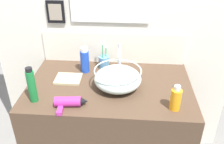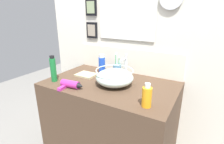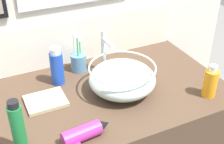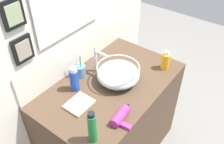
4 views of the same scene
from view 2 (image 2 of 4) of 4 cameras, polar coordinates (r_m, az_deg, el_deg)
The scene contains 10 objects.
vanity_counter at distance 1.69m, azimuth -0.51°, elevation -16.54°, with size 1.10×0.68×0.83m, color #4C3828.
back_panel at distance 1.72m, azimuth 5.71°, elevation 10.93°, with size 1.87×0.10×2.32m.
glass_bowl_sink at distance 1.42m, azimuth 0.85°, elevation -1.71°, with size 0.31×0.31×0.13m.
faucet at distance 1.57m, azimuth 4.31°, elevation 2.49°, with size 0.02×0.12×0.22m.
hair_drier at distance 1.42m, azimuth -13.19°, elevation -4.04°, with size 0.20×0.14×0.06m.
toothbrush_cup at distance 1.70m, azimuth 1.66°, elevation 1.04°, with size 0.08×0.08×0.21m.
spray_bottle at distance 1.13m, azimuth 11.31°, elevation -7.81°, with size 0.06×0.06×0.16m.
soap_dispenser at distance 1.69m, azimuth -3.32°, elevation 2.44°, with size 0.06×0.06×0.19m.
shampoo_bottle at distance 1.57m, azimuth -18.63°, elevation 0.91°, with size 0.05×0.05×0.23m.
hand_towel at distance 1.68m, azimuth -8.43°, elevation -0.89°, with size 0.18×0.14×0.02m, color tan.
Camera 2 is at (0.70, -1.19, 1.40)m, focal length 28.00 mm.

